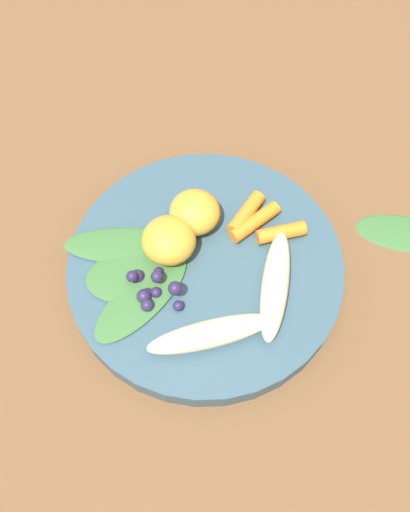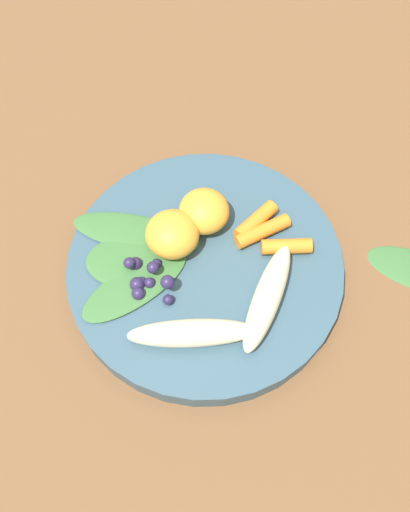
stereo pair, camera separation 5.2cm
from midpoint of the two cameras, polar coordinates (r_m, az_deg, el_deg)
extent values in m
plane|color=brown|center=(0.56, -2.69, -2.08)|extent=(2.40, 2.40, 0.00)
cylinder|color=#385666|center=(0.54, -2.75, -1.44)|extent=(0.29, 0.29, 0.03)
ellipsoid|color=beige|center=(0.51, 5.06, -3.10)|extent=(0.06, 0.12, 0.03)
ellipsoid|color=beige|center=(0.48, -2.50, -8.93)|extent=(0.11, 0.10, 0.03)
ellipsoid|color=#F4A833|center=(0.52, -6.89, 1.50)|extent=(0.06, 0.06, 0.04)
ellipsoid|color=#F4A833|center=(0.54, -3.93, 4.65)|extent=(0.05, 0.05, 0.04)
cylinder|color=orange|center=(0.54, 5.74, 2.37)|extent=(0.05, 0.05, 0.02)
cylinder|color=orange|center=(0.55, 2.85, 3.57)|extent=(0.04, 0.06, 0.02)
cylinder|color=orange|center=(0.55, 1.88, 4.56)|extent=(0.02, 0.06, 0.02)
sphere|color=#2D234C|center=(0.53, -8.04, -2.04)|extent=(0.01, 0.01, 0.01)
sphere|color=#2D234C|center=(0.52, -9.30, -4.34)|extent=(0.01, 0.01, 0.01)
sphere|color=#2D234C|center=(0.51, -9.73, -4.69)|extent=(0.01, 0.01, 0.01)
sphere|color=#2D234C|center=(0.51, -6.17, -5.70)|extent=(0.01, 0.01, 0.01)
sphere|color=#2D234C|center=(0.52, -10.39, -2.46)|extent=(0.01, 0.01, 0.01)
sphere|color=#2D234C|center=(0.51, -9.39, -5.68)|extent=(0.01, 0.01, 0.01)
sphere|color=#2D234C|center=(0.52, -11.01, -2.51)|extent=(0.01, 0.01, 0.01)
sphere|color=#2D234C|center=(0.50, -6.34, -3.87)|extent=(0.01, 0.01, 0.01)
sphere|color=#2D234C|center=(0.51, -8.38, -4.31)|extent=(0.01, 0.01, 0.01)
sphere|color=#2D234C|center=(0.51, -8.30, -2.55)|extent=(0.01, 0.01, 0.01)
ellipsoid|color=#3D7038|center=(0.55, -11.09, 0.93)|extent=(0.15, 0.10, 0.01)
ellipsoid|color=#3D7038|center=(0.53, -11.01, -2.36)|extent=(0.11, 0.10, 0.01)
ellipsoid|color=#3D7038|center=(0.52, -9.93, -4.74)|extent=(0.08, 0.13, 0.01)
ellipsoid|color=#3D7038|center=(0.61, 19.19, 2.25)|extent=(0.12, 0.08, 0.01)
camera|label=1|loc=(0.03, -92.87, -5.09)|focal=35.99mm
camera|label=2|loc=(0.03, 87.13, 5.09)|focal=35.99mm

